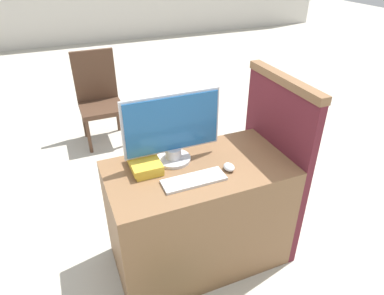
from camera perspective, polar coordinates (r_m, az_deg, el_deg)
The scene contains 8 objects.
ground_plane at distance 2.39m, azimuth 4.07°, elevation -22.51°, with size 20.00×20.00×0.00m, color #BCB7A8.
desk at distance 2.29m, azimuth 1.05°, elevation -11.20°, with size 1.11×0.61×0.76m.
carrel_divider at distance 2.42m, azimuth 13.41°, elevation -2.28°, with size 0.07×0.71×1.24m.
monitor at distance 2.01m, azimuth -3.30°, elevation 3.04°, with size 0.59×0.21×0.44m.
keyboard at distance 1.94m, azimuth 0.31°, elevation -5.44°, with size 0.36×0.13×0.02m.
mouse at distance 2.03m, azimuth 6.19°, elevation -3.26°, with size 0.06×0.08×0.04m.
book_stack at distance 2.05m, azimuth -7.91°, elevation -2.71°, with size 0.17×0.24×0.06m.
far_chair at distance 3.83m, azimuth -15.30°, elevation 8.44°, with size 0.44×0.44×0.97m.
Camera 1 is at (-0.69, -1.25, 1.93)m, focal length 32.00 mm.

